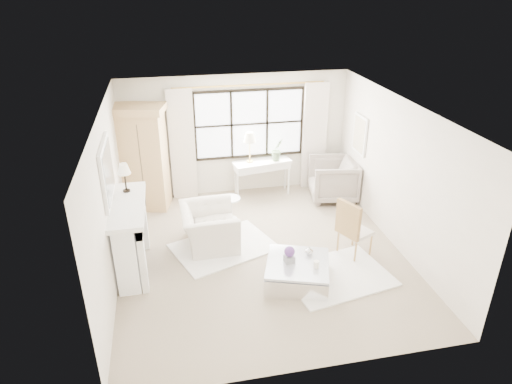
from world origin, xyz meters
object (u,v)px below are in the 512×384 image
console_table (262,177)px  armoire (141,157)px  coffee_table (297,272)px  club_armchair (209,227)px

console_table → armoire: bearing=172.5°
coffee_table → armoire: bearing=145.8°
armoire → club_armchair: size_ratio=1.96×
armoire → console_table: bearing=15.9°
armoire → coffee_table: size_ratio=1.77×
console_table → coffee_table: bearing=-102.2°
club_armchair → coffee_table: bearing=-139.3°
armoire → club_armchair: bearing=-43.7°
club_armchair → console_table: bearing=-37.4°
club_armchair → coffee_table: 1.94m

